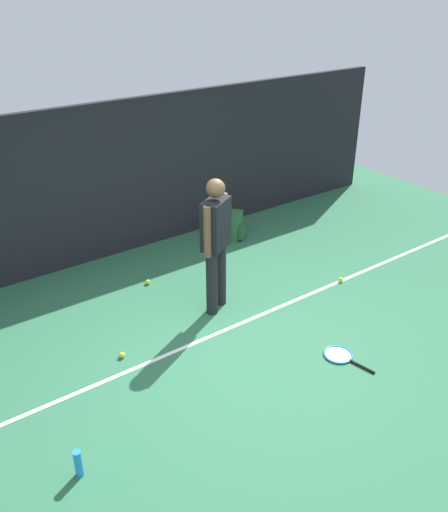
% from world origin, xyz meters
% --- Properties ---
extents(ground_plane, '(12.00, 12.00, 0.00)m').
position_xyz_m(ground_plane, '(0.00, 0.00, 0.00)').
color(ground_plane, '#2D6B47').
extents(back_fence, '(10.00, 0.10, 2.23)m').
position_xyz_m(back_fence, '(0.00, 3.00, 1.11)').
color(back_fence, black).
rests_on(back_fence, ground).
extents(court_line, '(9.00, 0.05, 0.00)m').
position_xyz_m(court_line, '(0.00, 0.41, 0.00)').
color(court_line, white).
rests_on(court_line, ground).
extents(tennis_player, '(0.47, 0.39, 1.70)m').
position_xyz_m(tennis_player, '(0.22, 0.87, 0.97)').
color(tennis_player, black).
rests_on(tennis_player, ground).
extents(tennis_racket, '(0.38, 0.63, 0.03)m').
position_xyz_m(tennis_racket, '(0.76, -0.73, 0.01)').
color(tennis_racket, black).
rests_on(tennis_racket, ground).
extents(backpack, '(0.37, 0.38, 0.44)m').
position_xyz_m(backpack, '(1.61, 2.34, 0.21)').
color(backpack, '#2D6038').
rests_on(backpack, ground).
extents(tennis_ball_near_player, '(0.07, 0.07, 0.07)m').
position_xyz_m(tennis_ball_near_player, '(1.17, 2.44, 0.03)').
color(tennis_ball_near_player, '#CCE033').
rests_on(tennis_ball_near_player, ground).
extents(tennis_ball_by_fence, '(0.07, 0.07, 0.07)m').
position_xyz_m(tennis_ball_by_fence, '(-1.19, 0.66, 0.03)').
color(tennis_ball_by_fence, '#CCE033').
rests_on(tennis_ball_by_fence, ground).
extents(tennis_ball_mid_court, '(0.07, 0.07, 0.07)m').
position_xyz_m(tennis_ball_mid_court, '(-0.19, 1.89, 0.03)').
color(tennis_ball_mid_court, '#CCE033').
rests_on(tennis_ball_mid_court, ground).
extents(tennis_ball_far_left, '(0.07, 0.07, 0.07)m').
position_xyz_m(tennis_ball_far_left, '(1.96, 0.40, 0.03)').
color(tennis_ball_far_left, '#CCE033').
rests_on(tennis_ball_far_left, ground).
extents(water_bottle, '(0.07, 0.07, 0.26)m').
position_xyz_m(water_bottle, '(-2.18, -0.55, 0.13)').
color(water_bottle, '#268CD8').
rests_on(water_bottle, ground).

